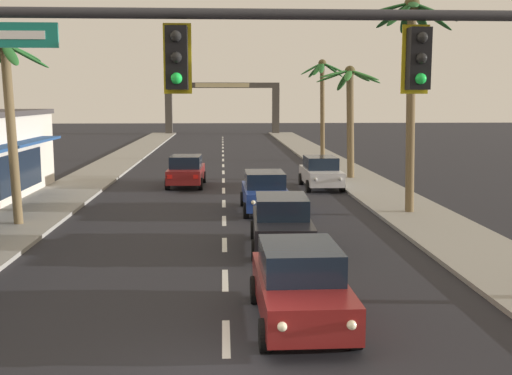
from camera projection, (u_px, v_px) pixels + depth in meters
sidewalk_right at (384, 195)px, 30.57m from camera, size 3.20×110.00×0.14m
sidewalk_left at (59, 198)px, 29.74m from camera, size 3.20×110.00×0.14m
lane_markings at (233, 200)px, 29.53m from camera, size 4.28×86.65×0.01m
traffic_signal_mast at (425, 93)px, 9.52m from camera, size 10.97×0.41×6.90m
sedan_lead_at_stop_bar at (300, 284)px, 13.25m from camera, size 1.99×4.47×1.68m
sedan_third_in_queue at (282, 222)px, 19.82m from camera, size 2.07×4.50×1.68m
sedan_fifth_in_queue at (265, 191)px, 26.37m from camera, size 1.98×4.46×1.68m
sedan_oncoming_far at (186, 171)px, 33.95m from camera, size 2.05×4.49×1.68m
sedan_parked_nearest_kerb at (321, 172)px, 33.20m from camera, size 1.97×4.46×1.68m
palm_left_second at (9, 94)px, 22.60m from camera, size 3.15×3.02×6.91m
palm_right_second at (411, 61)px, 24.87m from camera, size 3.67×3.69×8.71m
palm_right_third at (350, 101)px, 36.12m from camera, size 3.88×3.66×6.59m
palm_right_farthest at (323, 87)px, 47.05m from camera, size 3.36×3.60×7.62m
town_gateway_arch at (222, 101)px, 82.61m from camera, size 15.03×0.90×6.75m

